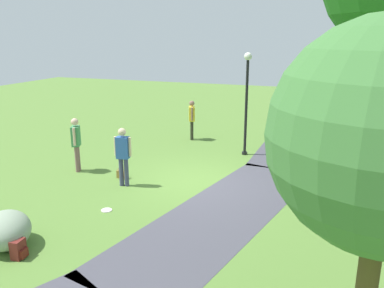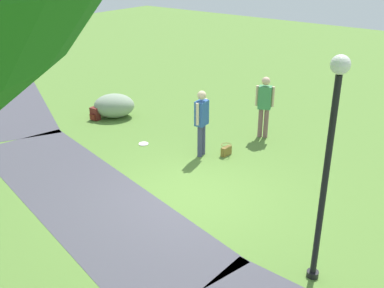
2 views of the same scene
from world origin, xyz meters
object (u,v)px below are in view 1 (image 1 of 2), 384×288
(man_near_boulder, at_px, (76,141))
(frisbee_on_grass, at_px, (107,210))
(lamp_post, at_px, (247,93))
(woman_with_handbag, at_px, (123,153))
(passerby_on_path, at_px, (192,117))
(lawn_boulder, at_px, (6,230))
(backpack_by_boulder, at_px, (19,249))
(handbag_on_grass, at_px, (122,174))

(man_near_boulder, distance_m, frisbee_on_grass, 3.57)
(lamp_post, bearing_deg, woman_with_handbag, -31.36)
(man_near_boulder, bearing_deg, woman_with_handbag, 73.04)
(man_near_boulder, xyz_separation_m, frisbee_on_grass, (2.33, 2.51, -1.03))
(man_near_boulder, distance_m, passerby_on_path, 5.52)
(lawn_boulder, relative_size, frisbee_on_grass, 5.91)
(woman_with_handbag, height_order, man_near_boulder, man_near_boulder)
(passerby_on_path, bearing_deg, frisbee_on_grass, 3.00)
(woman_with_handbag, bearing_deg, frisbee_on_grass, 14.31)
(man_near_boulder, relative_size, frisbee_on_grass, 6.52)
(passerby_on_path, height_order, backpack_by_boulder, passerby_on_path)
(lamp_post, bearing_deg, backpack_by_boulder, -17.31)
(man_near_boulder, height_order, backpack_by_boulder, man_near_boulder)
(man_near_boulder, bearing_deg, lamp_post, 128.16)
(man_near_boulder, height_order, frisbee_on_grass, man_near_boulder)
(man_near_boulder, distance_m, backpack_by_boulder, 5.34)
(lamp_post, relative_size, passerby_on_path, 2.23)
(lawn_boulder, relative_size, woman_with_handbag, 0.91)
(woman_with_handbag, xyz_separation_m, man_near_boulder, (-0.63, -2.08, 0.01))
(frisbee_on_grass, bearing_deg, backpack_by_boulder, -10.07)
(passerby_on_path, height_order, frisbee_on_grass, passerby_on_path)
(woman_with_handbag, height_order, backpack_by_boulder, woman_with_handbag)
(woman_with_handbag, relative_size, frisbee_on_grass, 6.47)
(passerby_on_path, bearing_deg, lamp_post, 62.20)
(handbag_on_grass, xyz_separation_m, backpack_by_boulder, (4.75, 0.37, 0.05))
(backpack_by_boulder, distance_m, frisbee_on_grass, 2.57)
(lawn_boulder, bearing_deg, handbag_on_grass, 177.53)
(handbag_on_grass, height_order, frisbee_on_grass, handbag_on_grass)
(passerby_on_path, bearing_deg, backpack_by_boulder, -0.34)
(lawn_boulder, xyz_separation_m, man_near_boulder, (-4.57, -1.50, 0.66))
(woman_with_handbag, bearing_deg, passerby_on_path, 179.58)
(passerby_on_path, bearing_deg, woman_with_handbag, -0.42)
(lawn_boulder, bearing_deg, passerby_on_path, 176.30)
(lamp_post, height_order, handbag_on_grass, lamp_post)
(handbag_on_grass, bearing_deg, passerby_on_path, 175.25)
(lawn_boulder, bearing_deg, lamp_post, 158.67)
(frisbee_on_grass, bearing_deg, woman_with_handbag, -165.69)
(lawn_boulder, bearing_deg, frisbee_on_grass, 155.67)
(lamp_post, bearing_deg, lawn_boulder, -21.33)
(lawn_boulder, distance_m, handbag_on_grass, 4.47)
(man_near_boulder, xyz_separation_m, backpack_by_boulder, (4.85, 2.06, -0.84))
(lamp_post, xyz_separation_m, handbag_on_grass, (3.83, -3.05, -2.16))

